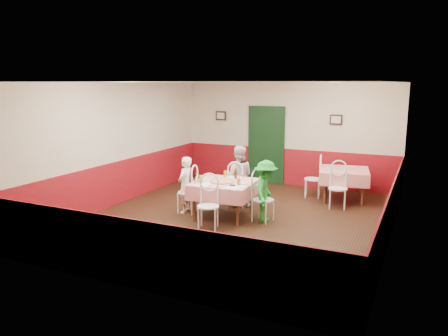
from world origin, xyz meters
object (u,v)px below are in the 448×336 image
at_px(glass_b, 239,182).
at_px(chair_second_a, 313,179).
at_px(glass_a, 201,179).
at_px(diner_far, 238,176).
at_px(chair_right, 263,200).
at_px(diner_left, 185,185).
at_px(chair_far, 237,187).
at_px(pizza, 222,181).
at_px(second_table, 344,185).
at_px(chair_near, 208,207).
at_px(wallet, 232,185).
at_px(chair_second_b, 338,189).
at_px(diner_right, 266,191).
at_px(chair_left, 188,192).
at_px(main_table, 224,199).
at_px(glass_c, 225,174).
at_px(beer_bottle, 236,174).

bearing_deg(glass_b, chair_second_a, 71.05).
height_order(glass_a, diner_far, diner_far).
height_order(chair_right, diner_left, diner_left).
height_order(chair_far, pizza, chair_far).
distance_m(second_table, pizza, 3.25).
relative_size(chair_near, glass_b, 6.63).
relative_size(chair_second_a, wallet, 8.18).
relative_size(second_table, chair_second_b, 1.24).
bearing_deg(diner_right, pizza, 86.10).
relative_size(pizza, diner_right, 0.38).
xyz_separation_m(diner_left, diner_far, (0.84, 0.96, 0.08)).
height_order(chair_left, diner_right, diner_right).
distance_m(main_table, wallet, 0.57).
bearing_deg(second_table, chair_left, -139.49).
relative_size(chair_far, pizza, 1.87).
xyz_separation_m(chair_near, glass_b, (0.35, 0.67, 0.38)).
bearing_deg(chair_left, chair_near, 42.14).
relative_size(diner_left, diner_right, 0.97).
bearing_deg(glass_b, glass_a, -172.29).
bearing_deg(chair_far, chair_right, 133.00).
bearing_deg(chair_second_b, chair_right, -136.76).
bearing_deg(glass_b, chair_right, 27.58).
bearing_deg(pizza, wallet, -32.40).
relative_size(chair_right, pizza, 1.87).
bearing_deg(diner_far, chair_far, 76.45).
xyz_separation_m(chair_second_a, diner_far, (-1.36, -1.52, 0.25)).
bearing_deg(glass_a, chair_right, 15.28).
bearing_deg(chair_right, glass_c, 80.03).
height_order(main_table, chair_left, chair_left).
xyz_separation_m(main_table, chair_right, (0.85, 0.06, 0.08)).
bearing_deg(pizza, glass_a, -149.82).
distance_m(diner_left, diner_far, 1.28).
relative_size(chair_right, chair_near, 1.00).
height_order(chair_second_a, diner_far, diner_far).
distance_m(beer_bottle, diner_right, 0.90).
bearing_deg(diner_right, wallet, 107.82).
height_order(chair_second_b, diner_left, diner_left).
distance_m(chair_second_b, glass_b, 2.49).
distance_m(glass_a, glass_c, 0.74).
xyz_separation_m(chair_far, glass_c, (-0.10, -0.43, 0.38)).
distance_m(second_table, glass_c, 3.01).
distance_m(chair_second_a, wallet, 2.88).
relative_size(main_table, chair_second_a, 1.36).
height_order(glass_a, glass_b, glass_a).
bearing_deg(chair_second_a, diner_left, -51.66).
bearing_deg(chair_second_b, main_table, -150.95).
height_order(chair_second_a, wallet, chair_second_a).
bearing_deg(chair_near, pizza, 77.89).
relative_size(chair_near, beer_bottle, 4.52).
bearing_deg(chair_far, beer_bottle, 102.47).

